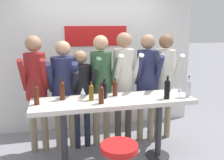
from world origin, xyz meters
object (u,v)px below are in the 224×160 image
at_px(person_center_left, 81,88).
at_px(wine_bottle_4, 91,92).
at_px(tasting_table, 114,109).
at_px(person_right, 147,76).
at_px(wine_bottle_3, 104,89).
at_px(wine_bottle_7, 62,90).
at_px(person_left, 64,84).
at_px(wine_bottle_6, 167,88).
at_px(person_far_left, 36,81).
at_px(wine_bottle_5, 101,94).
at_px(wine_bottle_0, 188,88).
at_px(person_center_right, 124,75).
at_px(person_center, 101,78).
at_px(wine_bottle_2, 36,94).
at_px(wine_bottle_1, 115,88).
at_px(person_far_right, 165,75).
at_px(wine_glass_1, 83,91).
at_px(wine_glass_0, 180,89).

height_order(person_center_left, wine_bottle_4, person_center_left).
bearing_deg(tasting_table, person_right, 37.98).
xyz_separation_m(person_center_left, wine_bottle_3, (0.26, -0.49, 0.10)).
bearing_deg(person_right, wine_bottle_7, -153.19).
bearing_deg(person_left, wine_bottle_6, -20.86).
distance_m(person_far_left, wine_bottle_5, 1.12).
xyz_separation_m(wine_bottle_4, wine_bottle_6, (1.03, -0.17, 0.03)).
bearing_deg(tasting_table, wine_bottle_4, 177.10).
height_order(wine_bottle_0, wine_bottle_6, wine_bottle_6).
bearing_deg(wine_bottle_0, person_left, 156.18).
bearing_deg(person_center_left, wine_bottle_4, -91.25).
relative_size(person_far_left, person_center_right, 0.98).
xyz_separation_m(person_far_left, wine_bottle_0, (2.10, -0.72, -0.05)).
bearing_deg(tasting_table, wine_bottle_6, -11.71).
bearing_deg(wine_bottle_6, person_center_right, 119.95).
xyz_separation_m(tasting_table, person_center_left, (-0.38, 0.56, 0.18)).
bearing_deg(wine_bottle_4, wine_bottle_3, 16.22).
distance_m(person_center, wine_bottle_7, 0.77).
relative_size(tasting_table, person_left, 1.29).
bearing_deg(wine_bottle_2, wine_bottle_6, -4.84).
xyz_separation_m(person_far_left, wine_bottle_1, (1.11, -0.42, -0.07)).
xyz_separation_m(person_center_left, wine_bottle_5, (0.18, -0.71, 0.10)).
relative_size(person_center, person_far_right, 1.00).
relative_size(person_left, wine_bottle_6, 5.33).
bearing_deg(wine_bottle_3, person_right, 30.21).
distance_m(person_center_left, wine_bottle_1, 0.61).
bearing_deg(person_left, wine_bottle_7, -88.37).
xyz_separation_m(wine_bottle_5, wine_bottle_6, (0.92, -0.00, 0.02)).
bearing_deg(person_far_right, person_right, -164.94).
height_order(wine_bottle_3, wine_glass_1, wine_bottle_3).
relative_size(wine_bottle_2, wine_bottle_3, 1.06).
bearing_deg(person_center_right, wine_glass_0, -52.79).
bearing_deg(person_right, wine_bottle_4, -141.81).
bearing_deg(person_far_right, person_center, -173.05).
bearing_deg(wine_bottle_2, wine_glass_0, -4.39).
height_order(person_center_right, person_far_right, person_center_right).
xyz_separation_m(tasting_table, person_far_left, (-1.05, 0.58, 0.34)).
distance_m(tasting_table, wine_glass_1, 0.50).
distance_m(person_center_right, wine_bottle_0, 1.03).
bearing_deg(wine_glass_1, wine_bottle_7, 163.03).
distance_m(tasting_table, person_center_right, 0.74).
bearing_deg(person_center_right, tasting_table, -121.57).
xyz_separation_m(person_far_right, wine_bottle_7, (-1.72, -0.46, -0.04)).
distance_m(person_right, wine_bottle_5, 1.14).
xyz_separation_m(wine_bottle_0, wine_bottle_2, (-2.07, 0.14, -0.00)).
height_order(tasting_table, wine_bottle_0, wine_bottle_0).
relative_size(person_center_left, wine_bottle_2, 5.32).
bearing_deg(person_center_right, wine_bottle_4, -141.10).
height_order(tasting_table, wine_bottle_2, wine_bottle_2).
distance_m(tasting_table, person_center_left, 0.70).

